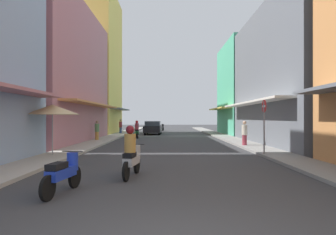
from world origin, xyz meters
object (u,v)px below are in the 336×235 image
object	(u,v)px
parked_car	(153,128)
pedestrian_far	(97,131)
motorbike_blue	(63,172)
pedestrian_crossing	(244,134)
vendor_umbrella	(52,110)
motorbike_silver	(131,154)
motorbike_black	(161,127)
street_sign_no_entry	(264,120)
motorbike_green	(136,130)
pedestrian_midway	(120,125)

from	to	relation	value
parked_car	pedestrian_far	world-z (taller)	pedestrian_far
parked_car	pedestrian_far	bearing A→B (deg)	-112.08
motorbike_blue	pedestrian_crossing	xyz separation A→B (m)	(7.23, 11.26, 0.31)
parked_car	vendor_umbrella	xyz separation A→B (m)	(-3.66, -18.78, 1.44)
motorbike_blue	pedestrian_far	size ratio (longest dim) A/B	1.12
parked_car	pedestrian_crossing	xyz separation A→B (m)	(6.36, -13.98, 0.07)
motorbike_silver	motorbike_blue	xyz separation A→B (m)	(-1.39, -1.94, -0.20)
motorbike_blue	motorbike_black	distance (m)	33.45
motorbike_blue	street_sign_no_entry	world-z (taller)	street_sign_no_entry
motorbike_green	pedestrian_midway	xyz separation A→B (m)	(-2.47, 6.49, 0.26)
motorbike_blue	parked_car	size ratio (longest dim) A/B	0.43
pedestrian_far	pedestrian_crossing	size ratio (longest dim) A/B	0.99
motorbike_blue	parked_car	distance (m)	25.26
motorbike_black	motorbike_green	bearing A→B (deg)	-97.75
street_sign_no_entry	pedestrian_far	bearing A→B (deg)	137.99
motorbike_green	parked_car	distance (m)	6.02
motorbike_green	vendor_umbrella	bearing A→B (deg)	-100.90
motorbike_blue	pedestrian_crossing	bearing A→B (deg)	57.29
motorbike_green	pedestrian_far	world-z (taller)	pedestrian_far
motorbike_blue	street_sign_no_entry	distance (m)	9.81
motorbike_silver	parked_car	xyz separation A→B (m)	(-0.52, 23.30, 0.04)
parked_car	vendor_umbrella	size ratio (longest dim) A/B	1.73
pedestrian_crossing	pedestrian_midway	size ratio (longest dim) A/B	0.95
motorbike_green	motorbike_black	bearing A→B (deg)	82.25
vendor_umbrella	street_sign_no_entry	xyz separation A→B (m)	(9.77, 0.31, -0.47)
parked_car	pedestrian_crossing	bearing A→B (deg)	-65.52
pedestrian_far	motorbike_silver	bearing A→B (deg)	-72.45
motorbike_green	pedestrian_crossing	distance (m)	11.05
pedestrian_midway	motorbike_silver	bearing A→B (deg)	-80.11
motorbike_green	parked_car	world-z (taller)	motorbike_green
pedestrian_crossing	street_sign_no_entry	xyz separation A→B (m)	(-0.25, -4.50, 0.91)
motorbike_green	pedestrian_crossing	bearing A→B (deg)	-46.98
motorbike_black	pedestrian_midway	size ratio (longest dim) A/B	1.01
pedestrian_crossing	street_sign_no_entry	world-z (taller)	street_sign_no_entry
parked_car	motorbike_blue	bearing A→B (deg)	-91.98
parked_car	motorbike_black	bearing A→B (deg)	84.81
parked_car	pedestrian_far	distance (m)	10.24
parked_car	street_sign_no_entry	xyz separation A→B (m)	(6.12, -18.47, 0.98)
parked_car	pedestrian_far	xyz separation A→B (m)	(-3.85, -9.49, 0.06)
motorbike_silver	street_sign_no_entry	world-z (taller)	street_sign_no_entry
street_sign_no_entry	parked_car	bearing A→B (deg)	108.32
motorbike_silver	motorbike_green	xyz separation A→B (m)	(-1.69, 17.40, 0.00)
motorbike_black	parked_car	xyz separation A→B (m)	(-0.74, -8.17, 0.24)
pedestrian_far	vendor_umbrella	distance (m)	9.39
motorbike_black	motorbike_blue	bearing A→B (deg)	-92.76
pedestrian_midway	street_sign_no_entry	bearing A→B (deg)	-62.87
motorbike_blue	pedestrian_crossing	distance (m)	13.39
motorbike_silver	pedestrian_midway	distance (m)	24.25
pedestrian_far	street_sign_no_entry	distance (m)	13.45
motorbike_silver	vendor_umbrella	bearing A→B (deg)	132.73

